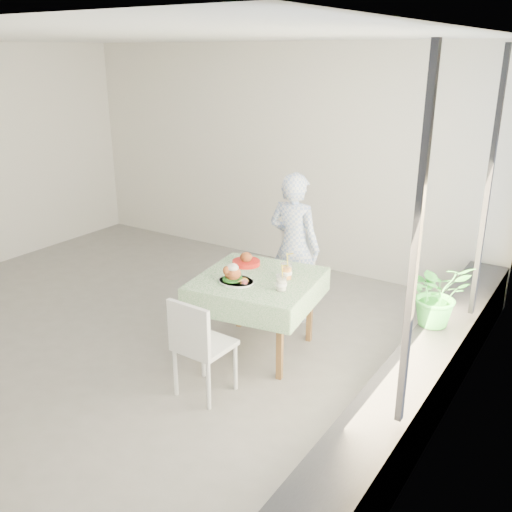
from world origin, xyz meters
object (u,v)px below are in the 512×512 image
Objects in this scene: cafe_table at (258,306)px; juice_cup_orange at (286,272)px; chair_far at (286,294)px; chair_near at (204,364)px; potted_plant at (437,294)px; main_dish at (234,276)px; diner at (294,247)px.

juice_cup_orange is (0.24, 0.11, 0.35)m from cafe_table.
chair_near is at bearing -84.77° from chair_far.
potted_plant is at bearing 14.14° from juice_cup_orange.
chair_far reaches higher than chair_near.
juice_cup_orange is at bearing 77.56° from chair_near.
chair_near is at bearing -77.74° from main_dish.
diner is at bearing 93.80° from chair_near.
potted_plant is (1.59, -0.39, -0.00)m from diner.
potted_plant is at bearing 40.82° from chair_near.
chair_near is 2.91× the size of juice_cup_orange.
cafe_table is at bearing -163.91° from potted_plant.
juice_cup_orange is (0.32, -0.71, 0.03)m from diner.
chair_near is 1.75m from diner.
chair_far is (-0.12, 0.74, -0.18)m from cafe_table.
diner is (-0.11, 1.67, 0.51)m from chair_near.
potted_plant is (1.27, 0.32, -0.03)m from juice_cup_orange.
chair_far is 1.06× the size of chair_near.
chair_near is 1.54× the size of potted_plant.
cafe_table is 0.41m from main_dish.
chair_far is 1.08m from main_dish.
diner is 1.64m from potted_plant.
potted_plant is (1.62, 0.64, -0.02)m from main_dish.
diner is (0.03, 0.09, 0.50)m from chair_far.
chair_near is at bearing 94.34° from diner.
juice_cup_orange is 1.31m from potted_plant.
main_dish is (-0.11, -0.20, 0.34)m from cafe_table.
main_dish is 0.59× the size of potted_plant.
diner is at bearing 96.00° from cafe_table.
cafe_table is at bearing 91.64° from chair_near.
chair_far is at bearing 95.23° from chair_near.
chair_near is (0.14, -1.58, -0.02)m from chair_far.
chair_near is 2.02m from potted_plant.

